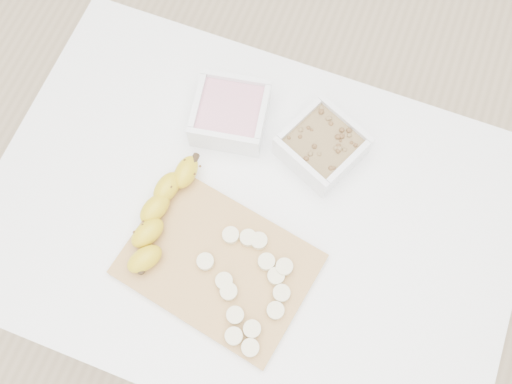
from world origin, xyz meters
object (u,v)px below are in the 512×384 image
(cutting_board, at_px, (219,264))
(bowl_yogurt, at_px, (230,113))
(table, at_px, (251,230))
(bowl_granola, at_px, (322,146))
(banana, at_px, (160,216))

(cutting_board, bearing_deg, bowl_yogurt, 107.23)
(table, height_order, bowl_yogurt, bowl_yogurt)
(bowl_granola, relative_size, banana, 0.76)
(bowl_yogurt, xyz_separation_m, bowl_granola, (0.19, -0.00, -0.00))
(table, distance_m, banana, 0.21)
(cutting_board, height_order, banana, banana)
(table, height_order, cutting_board, cutting_board)
(bowl_granola, bearing_deg, cutting_board, -110.09)
(table, height_order, banana, banana)
(table, relative_size, cutting_board, 3.03)
(bowl_granola, xyz_separation_m, banana, (-0.23, -0.24, 0.00))
(bowl_granola, bearing_deg, table, -115.41)
(cutting_board, relative_size, banana, 1.40)
(bowl_granola, bearing_deg, bowl_yogurt, 179.36)
(cutting_board, distance_m, banana, 0.14)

